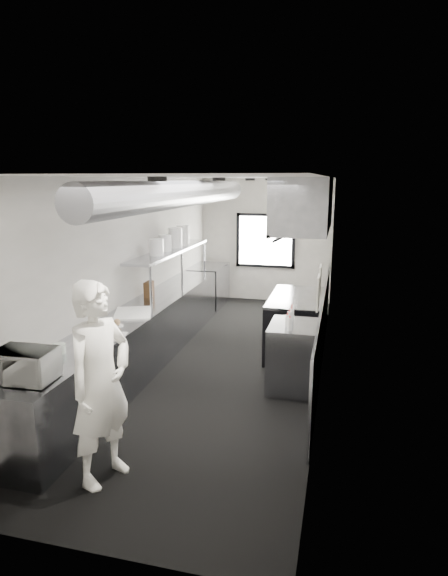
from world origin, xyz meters
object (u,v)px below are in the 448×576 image
Objects in this scene: line_cook at (101,383)px; squeeze_bottle_b at (287,321)px; prep_counter at (140,338)px; small_plate at (117,326)px; plate_stack_d at (183,235)px; bottle_station at (294,357)px; deli_tub_a at (59,349)px; microwave at (25,365)px; cutting_board at (133,313)px; range at (295,324)px; squeeze_bottle_d at (291,315)px; squeeze_bottle_a at (290,324)px; squeeze_bottle_e at (292,312)px; plate_stack_b at (165,243)px; deli_tub_b at (46,354)px; plate_stack_c at (175,238)px; knife_block at (149,289)px; squeeze_bottle_c at (289,318)px; plate_stack_a at (157,247)px; far_work_table at (208,286)px; exhaust_hood at (304,205)px; pass_shelf at (171,252)px.

line_cook is 2.71m from squeeze_bottle_b.
prep_counter is 2.30m from squeeze_bottle_b.
plate_stack_d is at bearing 91.67° from small_plate.
deli_tub_a reaches higher than bottle_station.
cutting_board is (0.01, 2.35, -0.14)m from microwave.
range is at bearing 57.02° from microwave.
range is 2.71m from plate_stack_d.
plate_stack_d is 3.20m from squeeze_bottle_d.
prep_counter is at bearing 168.38° from squeeze_bottle_a.
microwave reaches higher than cutting_board.
prep_counter is 35.38× the size of squeeze_bottle_e.
plate_stack_b is 1.68× the size of squeeze_bottle_a.
squeeze_bottle_a is (2.34, -1.79, -0.73)m from plate_stack_b.
squeeze_bottle_a is (2.42, 1.58, 0.04)m from deli_tub_b.
deli_tub_a is 0.40× the size of plate_stack_d.
plate_stack_b is 0.46m from plate_stack_c.
plate_stack_b is at bearing 142.55° from squeeze_bottle_a.
small_plate is 0.64× the size of knife_block.
squeeze_bottle_b is at bearing -14.17° from line_cook.
line_cook is at bearing -76.53° from knife_block.
squeeze_bottle_c reaches higher than bottle_station.
bottle_station is 2.86m from plate_stack_a.
squeeze_bottle_c is at bearing 83.13° from squeeze_bottle_b.
small_plate is 0.96× the size of squeeze_bottle_a.
prep_counter is 6.67× the size of bottle_station.
squeeze_bottle_a is at bearing 33.14° from deli_tub_b.
microwave reaches higher than squeeze_bottle_d.
prep_counter is 3.75× the size of range.
bottle_station is at bearing -23.34° from knife_block.
squeeze_bottle_e reaches higher than cutting_board.
range is 4.43m from microwave.
small_plate is 2.37m from squeeze_bottle_e.
range is at bearing -22.13° from plate_stack_d.
small_plate is 0.59m from cutting_board.
squeeze_bottle_a is at bearing -48.31° from plate_stack_d.
deli_tub_b is at bearing -92.32° from plate_stack_a.
bottle_station is at bearing -14.38° from line_cook.
plate_stack_b reaches higher than squeeze_bottle_b.
squeeze_bottle_c reaches higher than far_work_table.
line_cook is at bearing -71.94° from cutting_board.
prep_counter is 1.52m from plate_stack_a.
exhaust_hood is 1.99m from squeeze_bottle_c.
pass_shelf is at bearing 144.01° from bottle_station.
microwave is at bearing -89.73° from plate_stack_d.
knife_block is (-0.05, 2.64, 0.07)m from deli_tub_a.
prep_counter is 0.52m from cutting_board.
far_work_table is 1.80× the size of cutting_board.
exhaust_hood is 2.80m from knife_block.
squeeze_bottle_c is (2.23, 2.40, -0.07)m from microwave.
squeeze_bottle_e is at bearing -87.85° from range.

